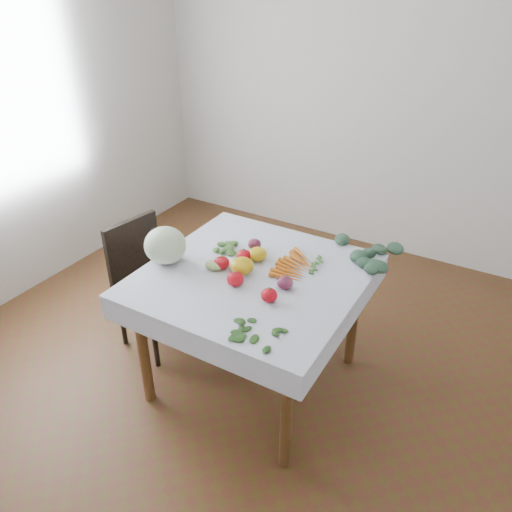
{
  "coord_description": "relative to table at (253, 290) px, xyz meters",
  "views": [
    {
      "loc": [
        1.15,
        -1.93,
        2.18
      ],
      "look_at": [
        -0.03,
        0.07,
        0.82
      ],
      "focal_mm": 35.0,
      "sensor_mm": 36.0,
      "label": 1
    }
  ],
  "objects": [
    {
      "name": "tablecloth",
      "position": [
        0.0,
        0.0,
        0.1
      ],
      "size": [
        1.12,
        1.12,
        0.01
      ],
      "primitive_type": "cube",
      "color": "white",
      "rests_on": "table"
    },
    {
      "name": "onion_b",
      "position": [
        0.21,
        -0.04,
        0.14
      ],
      "size": [
        0.09,
        0.09,
        0.07
      ],
      "primitive_type": "ellipsoid",
      "rotation": [
        0.0,
        0.0,
        0.06
      ],
      "color": "#5B1A37",
      "rests_on": "tablecloth"
    },
    {
      "name": "heirloom_front",
      "position": [
        -0.06,
        -0.02,
        0.15
      ],
      "size": [
        0.14,
        0.14,
        0.09
      ],
      "primitive_type": "ellipsoid",
      "rotation": [
        0.0,
        0.0,
        0.1
      ],
      "color": "yellow",
      "rests_on": "tablecloth"
    },
    {
      "name": "tomato_a",
      "position": [
        -0.17,
        -0.04,
        0.14
      ],
      "size": [
        0.11,
        0.11,
        0.07
      ],
      "primitive_type": "ellipsoid",
      "rotation": [
        0.0,
        0.0,
        0.35
      ],
      "color": "red",
      "rests_on": "tablecloth"
    },
    {
      "name": "table",
      "position": [
        0.0,
        0.0,
        0.0
      ],
      "size": [
        1.0,
        1.0,
        0.75
      ],
      "color": "brown",
      "rests_on": "ground"
    },
    {
      "name": "carrot_bunch",
      "position": [
        0.17,
        0.16,
        0.12
      ],
      "size": [
        0.19,
        0.33,
        0.03
      ],
      "color": "orange",
      "rests_on": "tablecloth"
    },
    {
      "name": "basil_bunch",
      "position": [
        0.26,
        -0.41,
        0.11
      ],
      "size": [
        0.27,
        0.18,
        0.01
      ],
      "color": "#25531A",
      "rests_on": "tablecloth"
    },
    {
      "name": "chair",
      "position": [
        -0.79,
        -0.0,
        -0.17
      ],
      "size": [
        0.44,
        0.44,
        0.85
      ],
      "color": "black",
      "rests_on": "ground"
    },
    {
      "name": "ground",
      "position": [
        0.0,
        0.0,
        -0.65
      ],
      "size": [
        4.0,
        4.0,
        0.0
      ],
      "primitive_type": "plane",
      "color": "#592F1C"
    },
    {
      "name": "onion_a",
      "position": [
        -0.13,
        0.23,
        0.13
      ],
      "size": [
        0.08,
        0.08,
        0.06
      ],
      "primitive_type": "ellipsoid",
      "rotation": [
        0.0,
        0.0,
        0.03
      ],
      "color": "#5B1A37",
      "rests_on": "tablecloth"
    },
    {
      "name": "tomato_d",
      "position": [
        0.19,
        -0.18,
        0.14
      ],
      "size": [
        0.09,
        0.09,
        0.07
      ],
      "primitive_type": "ellipsoid",
      "rotation": [
        0.0,
        0.0,
        0.12
      ],
      "color": "red",
      "rests_on": "tablecloth"
    },
    {
      "name": "cabbage",
      "position": [
        -0.48,
        -0.13,
        0.21
      ],
      "size": [
        0.28,
        0.28,
        0.21
      ],
      "primitive_type": "ellipsoid",
      "rotation": [
        0.0,
        0.0,
        -0.26
      ],
      "color": "silver",
      "rests_on": "tablecloth"
    },
    {
      "name": "back_wall",
      "position": [
        0.0,
        2.0,
        0.7
      ],
      "size": [
        4.0,
        0.04,
        2.7
      ],
      "primitive_type": "cube",
      "color": "silver",
      "rests_on": "ground"
    },
    {
      "name": "tomato_c",
      "position": [
        -0.02,
        -0.14,
        0.14
      ],
      "size": [
        0.1,
        0.1,
        0.08
      ],
      "primitive_type": "ellipsoid",
      "rotation": [
        0.0,
        0.0,
        -0.21
      ],
      "color": "red",
      "rests_on": "tablecloth"
    },
    {
      "name": "tomatillo_cluster",
      "position": [
        -0.19,
        -0.11,
        0.13
      ],
      "size": [
        0.12,
        0.13,
        0.05
      ],
      "color": "#B5D57B",
      "rests_on": "tablecloth"
    },
    {
      "name": "dill_bunch",
      "position": [
        -0.21,
        0.17,
        0.11
      ],
      "size": [
        0.25,
        0.18,
        0.02
      ],
      "color": "#54873E",
      "rests_on": "tablecloth"
    },
    {
      "name": "tomato_b",
      "position": [
        -0.11,
        0.09,
        0.14
      ],
      "size": [
        0.09,
        0.09,
        0.07
      ],
      "primitive_type": "ellipsoid",
      "rotation": [
        0.0,
        0.0,
        -0.08
      ],
      "color": "red",
      "rests_on": "tablecloth"
    },
    {
      "name": "kale_bunch",
      "position": [
        0.43,
        0.47,
        0.13
      ],
      "size": [
        0.32,
        0.32,
        0.05
      ],
      "color": "#375A43",
      "rests_on": "tablecloth"
    },
    {
      "name": "heirloom_back",
      "position": [
        -0.05,
        0.14,
        0.14
      ],
      "size": [
        0.14,
        0.14,
        0.07
      ],
      "primitive_type": "ellipsoid",
      "rotation": [
        0.0,
        0.0,
        -0.38
      ],
      "color": "yellow",
      "rests_on": "tablecloth"
    }
  ]
}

